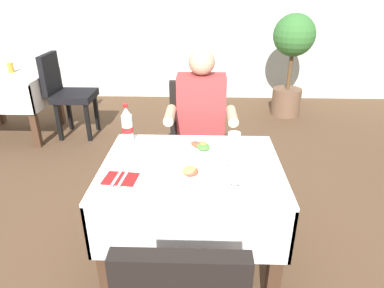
{
  "coord_description": "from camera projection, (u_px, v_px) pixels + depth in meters",
  "views": [
    {
      "loc": [
        0.08,
        -1.52,
        1.67
      ],
      "look_at": [
        0.02,
        0.28,
        0.82
      ],
      "focal_mm": 31.79,
      "sensor_mm": 36.0,
      "label": 1
    }
  ],
  "objects": [
    {
      "name": "plate_near_camera",
      "position": [
        190.0,
        173.0,
        1.8
      ],
      "size": [
        0.23,
        0.23,
        0.06
      ],
      "color": "white",
      "rests_on": "main_dining_table"
    },
    {
      "name": "beer_glass_middle",
      "position": [
        234.0,
        150.0,
        1.84
      ],
      "size": [
        0.07,
        0.07,
        0.21
      ],
      "color": "white",
      "rests_on": "main_dining_table"
    },
    {
      "name": "beer_glass_left",
      "position": [
        236.0,
        168.0,
        1.66
      ],
      "size": [
        0.07,
        0.07,
        0.21
      ],
      "color": "white",
      "rests_on": "main_dining_table"
    },
    {
      "name": "background_dining_table",
      "position": [
        10.0,
        90.0,
        3.94
      ],
      "size": [
        0.92,
        0.82,
        0.74
      ],
      "color": "white",
      "rests_on": "ground"
    },
    {
      "name": "seated_diner_far",
      "position": [
        201.0,
        124.0,
        2.56
      ],
      "size": [
        0.5,
        0.46,
        1.26
      ],
      "color": "#282D42",
      "rests_on": "ground"
    },
    {
      "name": "cola_bottle_primary",
      "position": [
        127.0,
        125.0,
        2.17
      ],
      "size": [
        0.07,
        0.07,
        0.25
      ],
      "color": "silver",
      "rests_on": "main_dining_table"
    },
    {
      "name": "main_dining_table",
      "position": [
        191.0,
        191.0,
        2.01
      ],
      "size": [
        1.02,
        0.81,
        0.74
      ],
      "color": "white",
      "rests_on": "ground"
    },
    {
      "name": "ground_plane",
      "position": [
        188.0,
        284.0,
        2.09
      ],
      "size": [
        11.0,
        11.0,
        0.0
      ],
      "primitive_type": "plane",
      "color": "brown"
    },
    {
      "name": "background_table_tumbler",
      "position": [
        11.0,
        68.0,
        3.9
      ],
      "size": [
        0.06,
        0.06,
        0.11
      ],
      "primitive_type": "cylinder",
      "color": "#C68928",
      "rests_on": "background_dining_table"
    },
    {
      "name": "chair_far_diner_seat",
      "position": [
        195.0,
        137.0,
        2.73
      ],
      "size": [
        0.44,
        0.5,
        0.97
      ],
      "color": "black",
      "rests_on": "ground"
    },
    {
      "name": "plate_far_diner",
      "position": [
        203.0,
        148.0,
        2.08
      ],
      "size": [
        0.24,
        0.24,
        0.05
      ],
      "color": "white",
      "rests_on": "main_dining_table"
    },
    {
      "name": "background_chair_right",
      "position": [
        66.0,
        90.0,
        3.92
      ],
      "size": [
        0.5,
        0.44,
        0.97
      ],
      "color": "black",
      "rests_on": "ground"
    },
    {
      "name": "potted_plant_corner",
      "position": [
        292.0,
        54.0,
        4.44
      ],
      "size": [
        0.54,
        0.54,
        1.34
      ],
      "color": "brown",
      "rests_on": "ground"
    },
    {
      "name": "napkin_cutlery_set",
      "position": [
        121.0,
        178.0,
        1.78
      ],
      "size": [
        0.18,
        0.19,
        0.01
      ],
      "color": "maroon",
      "rests_on": "main_dining_table"
    }
  ]
}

